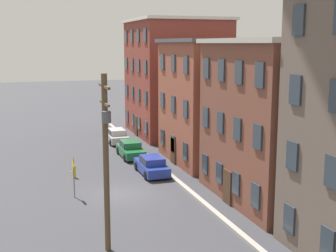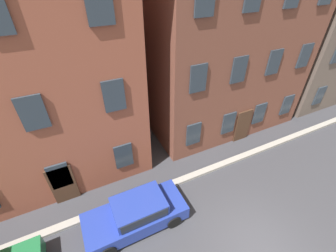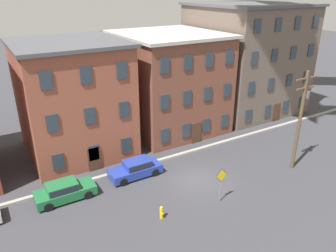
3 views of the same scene
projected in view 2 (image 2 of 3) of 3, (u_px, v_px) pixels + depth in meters
ground_plane at (258, 249)px, 9.22m from camera, size 200.00×200.00×0.00m
kerb_strip at (200, 173)px, 12.44m from camera, size 56.00×0.36×0.16m
apartment_midblock at (32, 64)px, 11.58m from camera, size 9.49×10.12×10.49m
apartment_far at (202, 38)px, 15.76m from camera, size 10.32×11.19×10.41m
apartment_annex at (314, 5)px, 19.40m from camera, size 12.45×12.22×13.02m
car_blue at (137, 212)px, 9.74m from camera, size 4.40×1.92×1.43m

